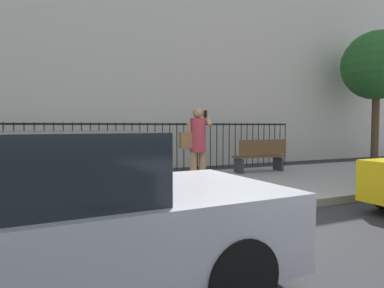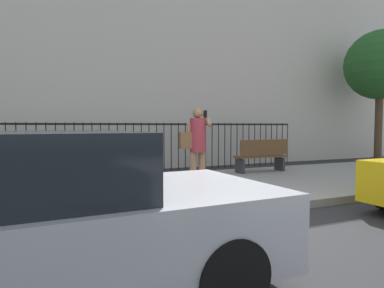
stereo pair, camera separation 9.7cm
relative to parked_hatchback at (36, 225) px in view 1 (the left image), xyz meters
The scene contains 8 objects.
ground_plane 3.40m from the parked_hatchback, 29.64° to the left, with size 60.00×60.00×0.00m, color #28282B.
sidewalk 4.85m from the parked_hatchback, 53.06° to the left, with size 28.00×4.40×0.15m, color gray.
building_facade 11.64m from the parked_hatchback, 74.09° to the left, with size 28.00×4.00×11.26m, color beige.
iron_fence 8.09m from the parked_hatchback, 69.03° to the left, with size 12.03×0.04×1.60m.
parked_hatchback is the anchor object (origin of this frame).
pedestrian_on_phone 4.75m from the parked_hatchback, 48.59° to the left, with size 0.68×0.51×1.73m.
street_bench 7.84m from the parked_hatchback, 40.67° to the left, with size 1.60×0.45×0.95m.
street_tree_mid 14.36m from the parked_hatchback, 26.99° to the left, with size 2.73×2.73×5.29m.
Camera 1 is at (-2.87, -4.60, 1.50)m, focal length 31.59 mm.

